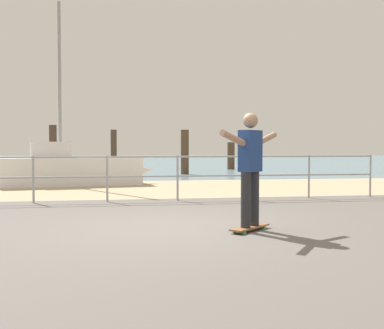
{
  "coord_description": "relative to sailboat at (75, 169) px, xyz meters",
  "views": [
    {
      "loc": [
        -1.03,
        -7.13,
        1.24
      ],
      "look_at": [
        0.46,
        2.0,
        0.9
      ],
      "focal_mm": 44.63,
      "sensor_mm": 36.0,
      "label": 1
    }
  ],
  "objects": [
    {
      "name": "railing_fence",
      "position": [
        1.07,
        -4.85,
        0.17
      ],
      "size": [
        12.67,
        0.05,
        1.05
      ],
      "color": "#9EA0A5",
      "rests_on": "ground"
    },
    {
      "name": "groyne_post_1",
      "position": [
        1.19,
        11.36,
        0.57
      ],
      "size": [
        0.34,
        0.34,
        2.2
      ],
      "primitive_type": "cylinder",
      "color": "#513826",
      "rests_on": "ground"
    },
    {
      "name": "sailboat",
      "position": [
        0.0,
        0.0,
        0.0
      ],
      "size": [
        5.06,
        2.16,
        5.77
      ],
      "color": "silver",
      "rests_on": "ground"
    },
    {
      "name": "ground_plane",
      "position": [
        2.27,
        -9.45,
        -0.53
      ],
      "size": [
        24.0,
        10.0,
        0.04
      ],
      "primitive_type": "cube",
      "color": "#605B56",
      "rests_on": "ground"
    },
    {
      "name": "groyne_post_3",
      "position": [
        7.48,
        9.63,
        0.22
      ],
      "size": [
        0.4,
        0.4,
        1.49
      ],
      "primitive_type": "cylinder",
      "color": "#513826",
      "rests_on": "ground"
    },
    {
      "name": "skateboarder",
      "position": [
        3.18,
        -8.91,
        0.49
      ],
      "size": [
        1.13,
        1.04,
        1.65
      ],
      "color": "#26262B",
      "rests_on": "skateboard"
    },
    {
      "name": "groyne_post_2",
      "position": [
        4.34,
        5.49,
        0.47
      ],
      "size": [
        0.36,
        0.36,
        2.0
      ],
      "primitive_type": "cylinder",
      "color": "#513826",
      "rests_on": "ground"
    },
    {
      "name": "groyne_post_0",
      "position": [
        -1.96,
        10.3,
        0.67
      ],
      "size": [
        0.39,
        0.39,
        2.39
      ],
      "primitive_type": "cylinder",
      "color": "#513826",
      "rests_on": "ground"
    },
    {
      "name": "beach_strip",
      "position": [
        2.27,
        -1.45,
        -0.53
      ],
      "size": [
        24.0,
        6.0,
        0.04
      ],
      "primitive_type": "cube",
      "color": "tan",
      "rests_on": "ground"
    },
    {
      "name": "skateboard",
      "position": [
        3.18,
        -8.91,
        -0.46
      ],
      "size": [
        0.73,
        0.69,
        0.08
      ],
      "color": "brown",
      "rests_on": "ground"
    },
    {
      "name": "sea_surface",
      "position": [
        2.27,
        26.55,
        -0.53
      ],
      "size": [
        72.0,
        50.0,
        0.04
      ],
      "primitive_type": "cube",
      "color": "slate",
      "rests_on": "ground"
    }
  ]
}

